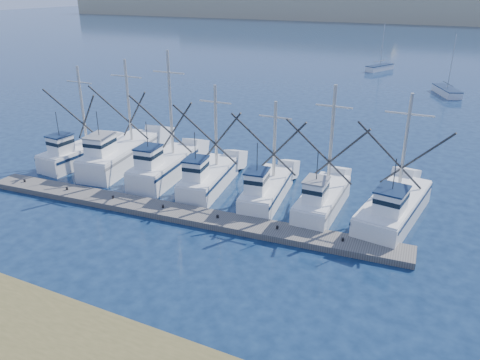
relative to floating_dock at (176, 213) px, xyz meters
name	(u,v)px	position (x,y,z in m)	size (l,w,h in m)	color
ground	(227,297)	(7.08, -6.37, -0.20)	(500.00, 500.00, 0.00)	#0C1B35
floating_dock	(176,213)	(0.00, 0.00, 0.00)	(30.14, 2.01, 0.40)	#66625C
dune_ridge	(457,8)	(7.08, 203.63, 4.80)	(360.00, 60.00, 10.00)	tan
trawler_fleet	(206,175)	(-0.51, 4.97, 0.79)	(29.30, 9.39, 9.75)	white
sailboat_near	(447,91)	(13.66, 47.46, 0.29)	(4.34, 6.63, 8.10)	white
sailboat_far	(380,68)	(1.55, 63.83, 0.29)	(4.06, 6.45, 8.10)	white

